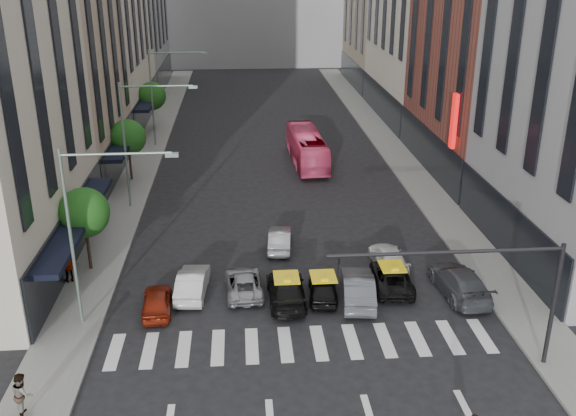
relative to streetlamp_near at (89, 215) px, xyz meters
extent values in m
plane|color=black|center=(10.04, -4.00, -5.90)|extent=(160.00, 160.00, 0.00)
cube|color=slate|center=(-1.46, 26.00, -5.83)|extent=(3.00, 96.00, 0.15)
cube|color=slate|center=(21.54, 26.00, -5.83)|extent=(3.00, 96.00, 0.15)
cube|color=tan|center=(-6.96, 24.00, 6.10)|extent=(8.00, 16.00, 24.00)
cube|color=brown|center=(27.04, 23.00, 7.10)|extent=(8.00, 18.00, 26.00)
cylinder|color=black|center=(-1.76, 6.00, -4.18)|extent=(0.18, 0.18, 3.15)
sphere|color=#1C4E16|center=(-1.76, 6.00, -2.24)|extent=(2.88, 2.88, 2.88)
cylinder|color=black|center=(-1.76, 22.00, -4.18)|extent=(0.18, 0.18, 3.15)
sphere|color=#1C4E16|center=(-1.76, 22.00, -2.24)|extent=(2.88, 2.88, 2.88)
cylinder|color=black|center=(-1.76, 38.00, -4.18)|extent=(0.18, 0.18, 3.15)
sphere|color=#1C4E16|center=(-1.76, 38.00, -2.24)|extent=(2.88, 2.88, 2.88)
cylinder|color=gray|center=(-0.96, 0.00, -1.25)|extent=(0.16, 0.16, 9.00)
cylinder|color=gray|center=(1.54, 0.00, 2.95)|extent=(5.00, 0.12, 0.12)
cube|color=gray|center=(4.04, 0.00, 2.85)|extent=(0.60, 0.25, 0.18)
cylinder|color=gray|center=(-0.96, 16.00, -1.25)|extent=(0.16, 0.16, 9.00)
cylinder|color=gray|center=(1.54, 16.00, 2.95)|extent=(5.00, 0.12, 0.12)
cube|color=gray|center=(4.04, 16.00, 2.85)|extent=(0.60, 0.25, 0.18)
cylinder|color=gray|center=(-0.96, 32.00, -1.25)|extent=(0.16, 0.16, 9.00)
cylinder|color=gray|center=(1.54, 32.00, 2.95)|extent=(5.00, 0.12, 0.12)
cube|color=gray|center=(4.04, 32.00, 2.85)|extent=(0.60, 0.25, 0.18)
cylinder|color=black|center=(20.54, -5.00, -2.90)|extent=(0.20, 0.20, 6.00)
cylinder|color=black|center=(15.54, -5.00, -0.10)|extent=(10.00, 0.16, 0.16)
imported|color=black|center=(11.04, -5.00, -0.60)|extent=(0.13, 0.16, 0.80)
cube|color=red|center=(22.64, 16.00, 0.10)|extent=(0.30, 0.70, 4.00)
imported|color=maroon|center=(2.64, 1.01, -5.28)|extent=(1.71, 3.73, 1.24)
imported|color=silver|center=(4.37, 2.72, -5.20)|extent=(1.77, 4.35, 1.40)
imported|color=gray|center=(7.14, 2.68, -5.31)|extent=(2.22, 4.36, 1.18)
imported|color=black|center=(9.39, 1.57, -5.20)|extent=(2.02, 4.85, 1.40)
imported|color=black|center=(11.37, 1.76, -5.27)|extent=(1.83, 3.86, 1.27)
imported|color=#45484E|center=(13.19, 1.35, -5.13)|extent=(2.15, 4.84, 1.54)
imported|color=black|center=(15.31, 2.65, -5.27)|extent=(2.50, 4.73, 1.27)
imported|color=#404448|center=(18.79, 1.60, -5.14)|extent=(2.50, 5.38, 1.52)
imported|color=#A0A1A5|center=(9.47, 8.18, -5.26)|extent=(1.71, 4.02, 1.29)
imported|color=white|center=(15.68, 5.08, -5.28)|extent=(1.80, 4.34, 1.26)
imported|color=#EA4475|center=(12.99, 25.52, -4.46)|extent=(2.88, 10.48, 2.89)
imported|color=gray|center=(-1.69, -6.82, -4.80)|extent=(1.05, 1.15, 1.91)
imported|color=gray|center=(-2.56, 4.42, -4.83)|extent=(1.17, 0.85, 1.84)
camera|label=1|loc=(7.17, -28.34, 11.37)|focal=40.00mm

